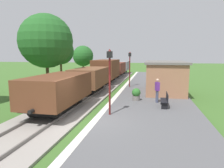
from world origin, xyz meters
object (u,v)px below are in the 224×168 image
at_px(station_hut, 165,77).
at_px(tree_field_distant, 83,56).
at_px(potted_planter, 136,94).
at_px(freight_train, 106,72).
at_px(person_waiting, 157,90).
at_px(bench_near_hut, 165,100).
at_px(tree_trackside_far, 46,41).
at_px(bench_down_platform, 160,80).
at_px(lamp_post_near, 110,70).
at_px(lamp_post_far, 130,63).
at_px(tree_field_left, 60,51).

distance_m(station_hut, tree_field_distant, 20.00).
bearing_deg(potted_planter, freight_train, 114.77).
xyz_separation_m(station_hut, person_waiting, (-0.76, -4.25, -0.47)).
xyz_separation_m(bench_near_hut, potted_planter, (-2.00, 1.53, 0.00)).
distance_m(freight_train, tree_field_distant, 11.20).
bearing_deg(tree_field_distant, tree_trackside_far, -81.41).
xyz_separation_m(bench_down_platform, person_waiting, (-0.49, -9.36, 0.46)).
distance_m(bench_down_platform, lamp_post_near, 13.42).
distance_m(lamp_post_far, tree_trackside_far, 8.46).
distance_m(lamp_post_near, tree_trackside_far, 9.36).
relative_size(lamp_post_far, tree_trackside_far, 0.51).
height_order(person_waiting, tree_trackside_far, tree_trackside_far).
bearing_deg(tree_trackside_far, freight_train, 64.93).
bearing_deg(lamp_post_far, freight_train, 133.08).
bearing_deg(lamp_post_near, bench_down_platform, 76.09).
height_order(potted_planter, lamp_post_near, lamp_post_near).
distance_m(person_waiting, lamp_post_far, 7.34).
xyz_separation_m(station_hut, lamp_post_near, (-3.46, -7.76, 1.15)).
distance_m(station_hut, tree_trackside_far, 11.10).
height_order(freight_train, tree_field_distant, tree_field_distant).
xyz_separation_m(tree_field_left, tree_field_distant, (0.21, 8.35, -0.69)).
xyz_separation_m(tree_trackside_far, tree_field_left, (-2.77, 8.61, -0.71)).
xyz_separation_m(bench_near_hut, lamp_post_near, (-3.19, -2.35, 2.08)).
distance_m(freight_train, lamp_post_near, 14.18).
bearing_deg(lamp_post_far, person_waiting, -67.86).
bearing_deg(lamp_post_far, tree_trackside_far, -148.60).
distance_m(freight_train, tree_field_left, 7.00).
bearing_deg(tree_field_left, tree_field_distant, 88.59).
relative_size(bench_near_hut, potted_planter, 1.64).
bearing_deg(tree_field_distant, lamp_post_far, -52.92).
bearing_deg(tree_trackside_far, bench_near_hut, -18.93).
bearing_deg(freight_train, lamp_post_far, -46.92).
bearing_deg(potted_planter, tree_field_left, 136.07).
height_order(freight_train, tree_field_left, tree_field_left).
height_order(station_hut, person_waiting, station_hut).
xyz_separation_m(bench_down_platform, lamp_post_far, (-3.19, -2.73, 2.08)).
bearing_deg(tree_field_left, lamp_post_near, -55.91).
bearing_deg(lamp_post_far, potted_planter, -79.21).
relative_size(bench_down_platform, tree_trackside_far, 0.21).
bearing_deg(station_hut, bench_near_hut, -92.83).
xyz_separation_m(freight_train, lamp_post_far, (3.34, -3.57, 1.34)).
height_order(person_waiting, potted_planter, person_waiting).
bearing_deg(person_waiting, tree_field_left, -58.07).
relative_size(bench_down_platform, tree_field_left, 0.25).
distance_m(potted_planter, lamp_post_far, 6.70).
bearing_deg(tree_field_left, station_hut, -26.86).
relative_size(bench_down_platform, potted_planter, 1.64).
bearing_deg(tree_field_left, freight_train, -6.63).
bearing_deg(lamp_post_near, bench_near_hut, 36.43).
bearing_deg(bench_near_hut, tree_trackside_far, 161.07).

